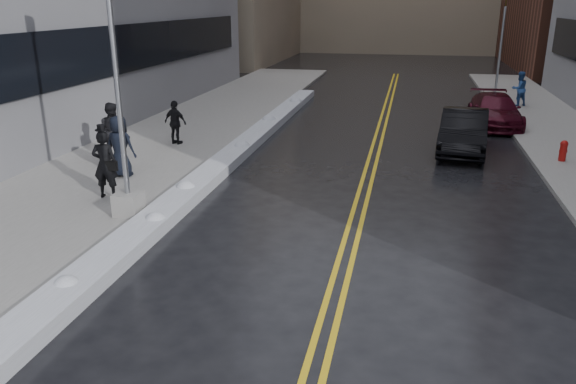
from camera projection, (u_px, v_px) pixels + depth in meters
The scene contains 15 objects.
ground at pixel (226, 265), 12.20m from camera, with size 160.00×160.00×0.00m, color black.
sidewalk_west at pixel (168, 142), 22.57m from camera, with size 5.50×50.00×0.15m, color gray.
lane_line_left at pixel (370, 154), 20.97m from camera, with size 0.12×50.00×0.01m, color gold.
lane_line_right at pixel (378, 155), 20.91m from camera, with size 0.12×50.00×0.01m, color gold.
snow_ridge at pixel (231, 157), 20.03m from camera, with size 0.90×30.00×0.34m, color silver.
lamppost at pixel (121, 125), 13.89m from camera, with size 0.65×0.65×7.62m.
fire_hydrant at pixel (563, 150), 19.47m from camera, with size 0.26×0.26×0.73m.
traffic_signal at pixel (502, 39), 31.59m from camera, with size 0.16×0.20×6.00m.
pedestrian_fedora at pixel (105, 164), 15.67m from camera, with size 0.70×0.46×1.93m, color black.
pedestrian_b at pixel (113, 131), 19.54m from camera, with size 0.97×0.76×2.01m, color black.
pedestrian_c at pixel (120, 146), 17.57m from camera, with size 0.95×0.62×1.95m, color black.
pedestrian_d at pixel (175, 122), 21.65m from camera, with size 0.99×0.41×1.69m, color black.
pedestrian_east at pixel (519, 89), 29.58m from camera, with size 0.87×0.68×1.80m, color navy.
car_black at pixel (464, 131), 21.12m from camera, with size 1.66×4.77×1.57m, color black.
car_maroon at pixel (495, 111), 25.54m from camera, with size 1.99×4.89×1.42m, color #3D0917.
Camera 1 is at (3.64, -10.50, 5.45)m, focal length 35.00 mm.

